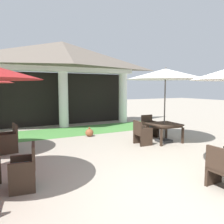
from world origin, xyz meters
The scene contains 10 objects.
ground_plane centered at (0.00, 0.00, 0.00)m, with size 60.00×60.00×0.00m, color #9E9384.
background_pavilion centered at (0.00, 8.51, 3.34)m, with size 8.35×2.68×4.37m.
lawn_strip centered at (0.00, 7.11, 0.00)m, with size 10.15×2.34×0.01m, color #47843D.
patio_chair_near_foreground_east centered at (-2.70, 1.71, 0.41)m, with size 0.58×0.66×0.92m.
patio_table_mid_right centered at (2.48, 3.48, 0.62)m, with size 1.09×1.09×0.71m.
patio_umbrella_mid_right centered at (2.48, 3.48, 2.54)m, with size 2.90×2.90×2.81m.
patio_chair_mid_right_north centered at (2.54, 4.46, 0.41)m, with size 0.58×0.60×0.90m.
patio_chair_mid_right_west centered at (1.49, 3.54, 0.40)m, with size 0.53×0.58×0.87m.
patio_chair_far_back_east centered at (-2.84, 4.75, 0.40)m, with size 0.62×0.68×0.89m.
terracotta_urn centered at (0.32, 5.68, 0.16)m, with size 0.34×0.34×0.40m.
Camera 1 is at (-3.17, -3.01, 2.06)m, focal length 35.97 mm.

